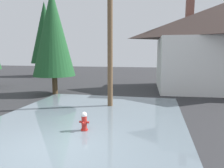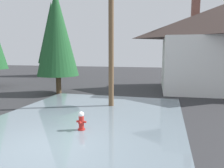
{
  "view_description": "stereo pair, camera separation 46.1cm",
  "coord_description": "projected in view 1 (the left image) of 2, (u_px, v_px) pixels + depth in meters",
  "views": [
    {
      "loc": [
        3.1,
        -5.77,
        2.91
      ],
      "look_at": [
        0.96,
        4.37,
        1.43
      ],
      "focal_mm": 34.56,
      "sensor_mm": 36.0,
      "label": 1
    },
    {
      "loc": [
        3.54,
        -5.67,
        2.91
      ],
      "look_at": [
        0.96,
        4.37,
        1.43
      ],
      "focal_mm": 34.56,
      "sensor_mm": 36.0,
      "label": 2
    }
  ],
  "objects": [
    {
      "name": "ground_plane",
      "position": [
        53.0,
        150.0,
        6.64
      ],
      "size": [
        80.0,
        80.0,
        0.1
      ],
      "primitive_type": "cube",
      "color": "#2D2D30"
    },
    {
      "name": "flood_puddle",
      "position": [
        86.0,
        122.0,
        9.16
      ],
      "size": [
        8.23,
        11.23,
        0.05
      ],
      "primitive_type": "cube",
      "color": "slate",
      "rests_on": "ground"
    },
    {
      "name": "fire_hydrant",
      "position": [
        84.0,
        122.0,
        8.05
      ],
      "size": [
        0.38,
        0.33,
        0.76
      ],
      "color": "#AD231E",
      "rests_on": "ground"
    },
    {
      "name": "utility_pole",
      "position": [
        110.0,
        16.0,
        11.25
      ],
      "size": [
        1.6,
        0.28,
        9.29
      ],
      "color": "brown",
      "rests_on": "ground"
    },
    {
      "name": "house",
      "position": [
        224.0,
        45.0,
        16.73
      ],
      "size": [
        10.96,
        7.46,
        7.32
      ],
      "color": "silver",
      "rests_on": "ground"
    },
    {
      "name": "pine_tree_tall_left",
      "position": [
        53.0,
        33.0,
        14.95
      ],
      "size": [
        2.94,
        2.94,
        7.36
      ],
      "color": "#4C3823",
      "rests_on": "ground"
    },
    {
      "name": "pine_tree_mid_left",
      "position": [
        45.0,
        33.0,
        27.15
      ],
      "size": [
        3.73,
        3.73,
        9.32
      ],
      "color": "#4C3823",
      "rests_on": "ground"
    }
  ]
}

